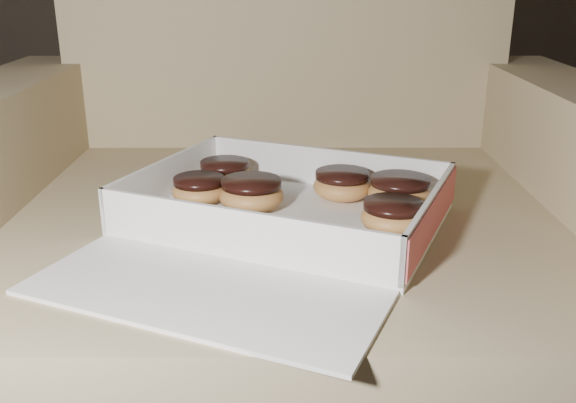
% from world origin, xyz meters
% --- Properties ---
extents(armchair, '(1.00, 0.84, 1.04)m').
position_xyz_m(armchair, '(0.23, 0.13, 0.33)').
color(armchair, tan).
rests_on(armchair, floor).
extents(bakery_box, '(0.52, 0.56, 0.06)m').
position_xyz_m(bakery_box, '(0.22, -0.04, 0.48)').
color(bakery_box, white).
rests_on(bakery_box, armchair).
extents(donut_a, '(0.08, 0.08, 0.04)m').
position_xyz_m(donut_a, '(0.37, -0.06, 0.50)').
color(donut_a, '#DD964D').
rests_on(donut_a, bakery_box).
extents(donut_b, '(0.07, 0.07, 0.04)m').
position_xyz_m(donut_b, '(0.11, 0.05, 0.49)').
color(donut_b, '#DD964D').
rests_on(donut_b, bakery_box).
extents(donut_c, '(0.08, 0.08, 0.04)m').
position_xyz_m(donut_c, '(0.14, 0.12, 0.49)').
color(donut_c, '#DD964D').
rests_on(donut_c, bakery_box).
extents(donut_d, '(0.09, 0.09, 0.04)m').
position_xyz_m(donut_d, '(0.39, 0.03, 0.50)').
color(donut_d, '#DD964D').
rests_on(donut_d, bakery_box).
extents(donut_e, '(0.08, 0.08, 0.04)m').
position_xyz_m(donut_e, '(0.31, 0.06, 0.50)').
color(donut_e, '#DD964D').
rests_on(donut_e, bakery_box).
extents(donut_f, '(0.09, 0.09, 0.04)m').
position_xyz_m(donut_f, '(0.19, 0.02, 0.50)').
color(donut_f, '#DD964D').
rests_on(donut_f, bakery_box).
extents(crumb_a, '(0.01, 0.01, 0.00)m').
position_xyz_m(crumb_a, '(0.26, -0.14, 0.48)').
color(crumb_a, black).
rests_on(crumb_a, bakery_box).
extents(crumb_b, '(0.01, 0.01, 0.00)m').
position_xyz_m(crumb_b, '(0.34, -0.10, 0.48)').
color(crumb_b, black).
rests_on(crumb_b, bakery_box).
extents(crumb_c, '(0.01, 0.01, 0.00)m').
position_xyz_m(crumb_c, '(0.08, -0.03, 0.48)').
color(crumb_c, black).
rests_on(crumb_c, bakery_box).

